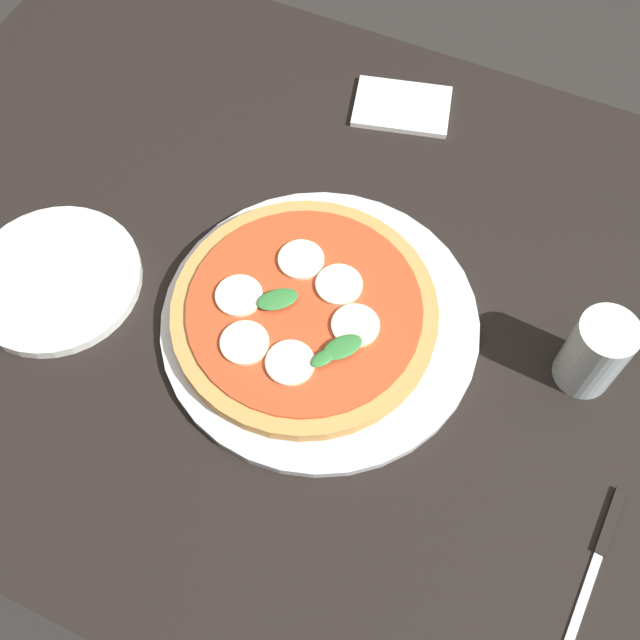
{
  "coord_description": "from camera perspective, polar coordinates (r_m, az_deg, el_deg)",
  "views": [
    {
      "loc": [
        -0.24,
        0.42,
        1.54
      ],
      "look_at": [
        -0.06,
        0.04,
        0.76
      ],
      "focal_mm": 42.91,
      "sensor_mm": 36.0,
      "label": 1
    }
  ],
  "objects": [
    {
      "name": "ground_plane",
      "position": [
        1.61,
        -1.51,
        -11.2
      ],
      "size": [
        6.0,
        6.0,
        0.0
      ],
      "primitive_type": "plane",
      "color": "#2D2B28"
    },
    {
      "name": "pizza",
      "position": [
        0.87,
        -1.19,
        0.63
      ],
      "size": [
        0.31,
        0.31,
        0.03
      ],
      "color": "tan",
      "rests_on": "serving_tray"
    },
    {
      "name": "plate_white",
      "position": [
        0.97,
        -19.15,
        2.92
      ],
      "size": [
        0.21,
        0.21,
        0.01
      ],
      "primitive_type": "cylinder",
      "color": "white",
      "rests_on": "dining_table"
    },
    {
      "name": "knife",
      "position": [
        0.85,
        20.17,
        -15.81
      ],
      "size": [
        0.02,
        0.19,
        0.01
      ],
      "color": "black",
      "rests_on": "dining_table"
    },
    {
      "name": "napkin",
      "position": [
        1.09,
        6.14,
        15.55
      ],
      "size": [
        0.15,
        0.12,
        0.01
      ],
      "primitive_type": "cube",
      "rotation": [
        0.0,
        0.0,
        0.25
      ],
      "color": "white",
      "rests_on": "dining_table"
    },
    {
      "name": "glass_cup",
      "position": [
        0.87,
        19.83,
        -2.32
      ],
      "size": [
        0.06,
        0.06,
        0.1
      ],
      "primitive_type": "cylinder",
      "color": "silver",
      "rests_on": "dining_table"
    },
    {
      "name": "serving_tray",
      "position": [
        0.88,
        -0.0,
        -0.12
      ],
      "size": [
        0.37,
        0.37,
        0.01
      ],
      "primitive_type": "cylinder",
      "color": "silver",
      "rests_on": "dining_table"
    },
    {
      "name": "dining_table",
      "position": [
        1.02,
        -2.33,
        -0.42
      ],
      "size": [
        1.16,
        0.88,
        0.75
      ],
      "color": "black",
      "rests_on": "ground_plane"
    }
  ]
}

